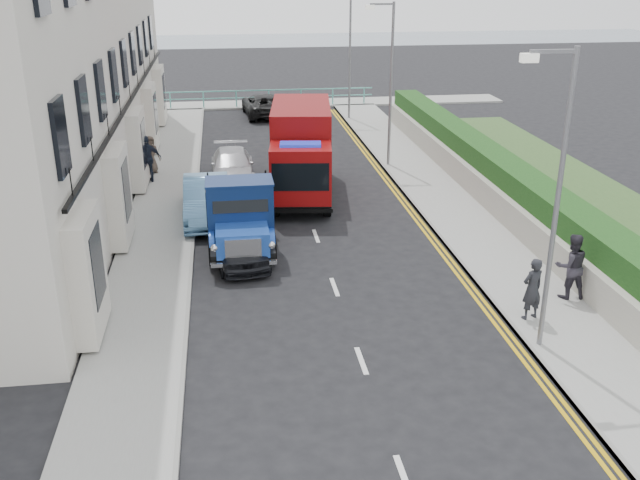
# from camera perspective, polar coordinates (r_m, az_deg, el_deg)

# --- Properties ---
(ground) EXTENTS (120.00, 120.00, 0.00)m
(ground) POSITION_cam_1_polar(r_m,az_deg,el_deg) (18.41, 2.14, -6.43)
(ground) COLOR black
(ground) RESTS_ON ground
(pavement_west) EXTENTS (2.40, 38.00, 0.12)m
(pavement_west) POSITION_cam_1_polar(r_m,az_deg,el_deg) (26.52, -12.41, 2.20)
(pavement_west) COLOR gray
(pavement_west) RESTS_ON ground
(pavement_east) EXTENTS (2.60, 38.00, 0.12)m
(pavement_east) POSITION_cam_1_polar(r_m,az_deg,el_deg) (27.66, 9.81, 3.21)
(pavement_east) COLOR gray
(pavement_east) RESTS_ON ground
(promenade) EXTENTS (30.00, 2.50, 0.12)m
(promenade) POSITION_cam_1_polar(r_m,az_deg,el_deg) (45.89, -4.17, 10.78)
(promenade) COLOR gray
(promenade) RESTS_ON ground
(sea_plane) EXTENTS (120.00, 120.00, 0.00)m
(sea_plane) POSITION_cam_1_polar(r_m,az_deg,el_deg) (76.53, -5.83, 15.04)
(sea_plane) COLOR slate
(sea_plane) RESTS_ON ground
(terrace_west) EXTENTS (6.31, 30.20, 14.25)m
(terrace_west) POSITION_cam_1_polar(r_m,az_deg,el_deg) (29.76, -21.63, 17.34)
(terrace_west) COLOR beige
(terrace_west) RESTS_ON ground
(garden_east) EXTENTS (1.45, 28.00, 1.75)m
(garden_east) POSITION_cam_1_polar(r_m,az_deg,el_deg) (28.04, 13.66, 4.96)
(garden_east) COLOR #B2AD9E
(garden_east) RESTS_ON ground
(seafront_railing) EXTENTS (13.00, 0.08, 1.11)m
(seafront_railing) POSITION_cam_1_polar(r_m,az_deg,el_deg) (45.01, -4.12, 11.25)
(seafront_railing) COLOR #59B2A5
(seafront_railing) RESTS_ON ground
(lamp_near) EXTENTS (1.23, 0.18, 7.00)m
(lamp_near) POSITION_cam_1_polar(r_m,az_deg,el_deg) (16.35, 18.20, 3.98)
(lamp_near) COLOR slate
(lamp_near) RESTS_ON ground
(lamp_mid) EXTENTS (1.23, 0.18, 7.00)m
(lamp_mid) POSITION_cam_1_polar(r_m,az_deg,el_deg) (31.16, 5.50, 12.94)
(lamp_mid) COLOR slate
(lamp_mid) RESTS_ON ground
(lamp_far) EXTENTS (1.23, 0.18, 7.00)m
(lamp_far) POSITION_cam_1_polar(r_m,az_deg,el_deg) (40.87, 2.24, 15.08)
(lamp_far) COLOR slate
(lamp_far) RESTS_ON ground
(bedford_lorry) EXTENTS (2.09, 5.12, 2.41)m
(bedford_lorry) POSITION_cam_1_polar(r_m,az_deg,el_deg) (22.15, -6.37, 1.58)
(bedford_lorry) COLOR black
(bedford_lorry) RESTS_ON ground
(red_lorry) EXTENTS (2.95, 6.69, 3.39)m
(red_lorry) POSITION_cam_1_polar(r_m,az_deg,el_deg) (27.66, -1.52, 7.29)
(red_lorry) COLOR black
(red_lorry) RESTS_ON ground
(parked_car_front) EXTENTS (1.94, 3.89, 1.27)m
(parked_car_front) POSITION_cam_1_polar(r_m,az_deg,el_deg) (21.83, -6.53, -0.06)
(parked_car_front) COLOR black
(parked_car_front) RESTS_ON ground
(parked_car_mid) EXTENTS (1.66, 4.51, 1.48)m
(parked_car_mid) POSITION_cam_1_polar(r_m,az_deg,el_deg) (25.44, -9.06, 3.23)
(parked_car_mid) COLOR #5487B6
(parked_car_mid) RESTS_ON ground
(parked_car_rear) EXTENTS (1.75, 4.30, 1.25)m
(parked_car_rear) POSITION_cam_1_polar(r_m,az_deg,el_deg) (29.93, -7.04, 5.91)
(parked_car_rear) COLOR #B9B8BE
(parked_car_rear) RESTS_ON ground
(seafront_car_left) EXTENTS (2.51, 4.81, 1.29)m
(seafront_car_left) POSITION_cam_1_polar(r_m,az_deg,el_deg) (42.61, -4.57, 10.74)
(seafront_car_left) COLOR black
(seafront_car_left) RESTS_ON ground
(seafront_car_right) EXTENTS (1.62, 3.81, 1.29)m
(seafront_car_right) POSITION_cam_1_polar(r_m,az_deg,el_deg) (41.46, -1.97, 10.48)
(seafront_car_right) COLOR silver
(seafront_car_right) RESTS_ON ground
(pedestrian_east_near) EXTENTS (0.69, 0.56, 1.64)m
(pedestrian_east_near) POSITION_cam_1_polar(r_m,az_deg,el_deg) (18.66, 16.62, -3.76)
(pedestrian_east_near) COLOR #212227
(pedestrian_east_near) RESTS_ON pavement_east
(pedestrian_east_far) EXTENTS (0.91, 0.73, 1.81)m
(pedestrian_east_far) POSITION_cam_1_polar(r_m,az_deg,el_deg) (20.10, 19.45, -1.98)
(pedestrian_east_far) COLOR #2C2832
(pedestrian_east_far) RESTS_ON pavement_east
(pedestrian_west_near) EXTENTS (1.20, 0.70, 1.92)m
(pedestrian_west_near) POSITION_cam_1_polar(r_m,az_deg,el_deg) (29.87, -13.64, 6.33)
(pedestrian_west_near) COLOR #1B2231
(pedestrian_west_near) RESTS_ON pavement_west
(pedestrian_west_far) EXTENTS (0.92, 0.79, 1.59)m
(pedestrian_west_far) POSITION_cam_1_polar(r_m,az_deg,el_deg) (31.17, -13.41, 6.67)
(pedestrian_west_far) COLOR #463B32
(pedestrian_west_far) RESTS_ON pavement_west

